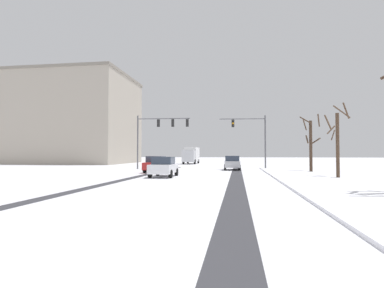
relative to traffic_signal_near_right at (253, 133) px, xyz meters
name	(u,v)px	position (x,y,z in m)	size (l,w,h in m)	color
wheel_track_left_lane	(129,178)	(-9.87, -15.52, -4.40)	(0.78, 38.82, 0.01)	#38383D
wheel_track_right_lane	(236,180)	(-1.91, -15.52, -4.40)	(1.01, 38.82, 0.01)	#38383D
sidewalk_kerb_right	(313,182)	(2.91, -17.29, -4.34)	(4.00, 38.82, 0.12)	white
traffic_signal_near_right	(253,133)	(0.00, 0.00, 0.00)	(5.61, 0.64, 6.50)	#56565B
traffic_signal_near_left	(159,129)	(-11.25, -1.75, 0.40)	(6.49, 0.60, 6.50)	#56565B
car_silver_lead	(232,163)	(-2.43, -2.12, -3.58)	(1.94, 4.15, 1.62)	#B7BABF
car_red_second	(156,164)	(-9.84, -8.00, -3.58)	(1.85, 4.11, 1.62)	red
car_white_third	(164,167)	(-7.72, -13.49, -3.58)	(1.91, 4.14, 1.62)	silver
box_truck_delivery	(191,155)	(-10.27, 17.96, -2.77)	(2.33, 7.41, 3.02)	#B7BABF
bare_tree_sidewalk_mid	(337,140)	(5.97, -12.11, -1.46)	(1.79, 1.79, 5.78)	#4C3828
bare_tree_sidewalk_far	(311,143)	(5.80, -4.12, -1.37)	(2.19, 2.05, 5.92)	#423023
office_building_far_left_block	(56,120)	(-37.41, 17.89, 4.07)	(30.01, 17.69, 16.93)	#A89E8E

